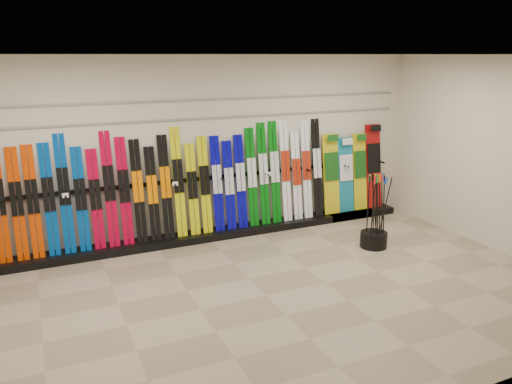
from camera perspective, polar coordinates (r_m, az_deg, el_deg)
name	(u,v)px	position (r m, az deg, el deg)	size (l,w,h in m)	color
floor	(266,296)	(6.56, 1.18, -11.75)	(8.00, 8.00, 0.00)	gray
back_wall	(202,149)	(8.30, -6.24, 4.94)	(8.00, 8.00, 0.00)	beige
right_wall	(503,156)	(8.52, 26.37, 3.69)	(5.00, 5.00, 0.00)	beige
ceiling	(268,54)	(5.84, 1.35, 15.45)	(8.00, 8.00, 0.00)	silver
ski_rack_base	(221,233)	(8.55, -4.06, -4.70)	(8.00, 0.40, 0.12)	black
skis	(179,186)	(8.17, -8.75, 0.72)	(5.38, 0.30, 1.83)	#D53700
snowboards	(353,172)	(9.62, 11.03, 2.31)	(1.29, 0.25, 1.60)	gold
pole_bin	(374,239)	(8.28, 13.29, -5.30)	(0.43, 0.43, 0.25)	black
ski_poles	(377,211)	(8.12, 13.67, -2.12)	(0.33, 0.37, 1.18)	black
slatwall_rail_0	(201,118)	(8.21, -6.30, 8.35)	(7.60, 0.02, 0.03)	gray
slatwall_rail_1	(201,100)	(8.18, -6.36, 10.44)	(7.60, 0.02, 0.03)	gray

